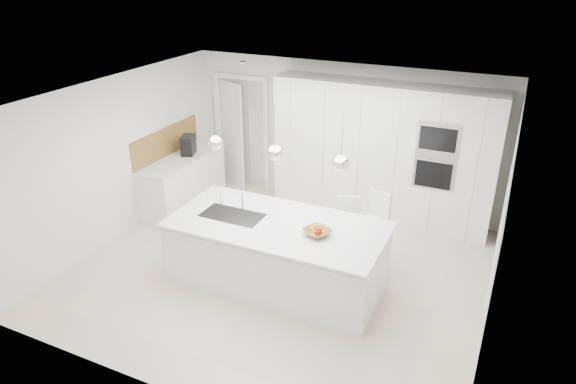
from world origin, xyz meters
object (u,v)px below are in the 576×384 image
at_px(island_base, 276,256).
at_px(bar_stool_right, 376,231).
at_px(fruit_bowl, 317,232).
at_px(espresso_machine, 188,145).
at_px(bar_stool_left, 346,233).

height_order(island_base, bar_stool_right, bar_stool_right).
bearing_deg(fruit_bowl, espresso_machine, 150.97).
distance_m(island_base, bar_stool_right, 1.48).
relative_size(fruit_bowl, bar_stool_right, 0.30).
bearing_deg(bar_stool_right, fruit_bowl, -91.37).
bearing_deg(fruit_bowl, bar_stool_left, 84.20).
distance_m(fruit_bowl, espresso_machine, 3.57).
bearing_deg(island_base, espresso_machine, 146.00).
bearing_deg(espresso_machine, fruit_bowl, -48.86).
bearing_deg(espresso_machine, bar_stool_left, -34.49).
bearing_deg(island_base, fruit_bowl, -2.34).
distance_m(island_base, espresso_machine, 3.12).
bearing_deg(bar_stool_left, island_base, -150.71).
relative_size(espresso_machine, bar_stool_right, 0.31).
relative_size(island_base, fruit_bowl, 8.49).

